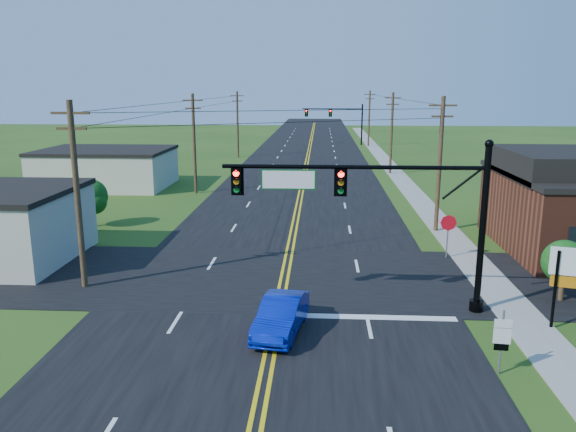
# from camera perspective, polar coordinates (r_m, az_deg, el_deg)

# --- Properties ---
(ground) EXTENTS (260.00, 260.00, 0.00)m
(ground) POSITION_cam_1_polar(r_m,az_deg,el_deg) (18.19, -3.46, -18.75)
(ground) COLOR #254513
(ground) RESTS_ON ground
(road_main) EXTENTS (16.00, 220.00, 0.04)m
(road_main) POSITION_cam_1_polar(r_m,az_deg,el_deg) (66.08, 1.61, 4.67)
(road_main) COLOR black
(road_main) RESTS_ON ground
(road_cross) EXTENTS (70.00, 10.00, 0.04)m
(road_cross) POSITION_cam_1_polar(r_m,az_deg,el_deg) (29.04, -0.69, -6.21)
(road_cross) COLOR black
(road_cross) RESTS_ON ground
(sidewalk) EXTENTS (2.00, 160.00, 0.08)m
(sidewalk) POSITION_cam_1_polar(r_m,az_deg,el_deg) (56.82, 11.96, 3.05)
(sidewalk) COLOR gray
(sidewalk) RESTS_ON ground
(signal_mast_main) EXTENTS (11.30, 0.60, 7.48)m
(signal_mast_main) POSITION_cam_1_polar(r_m,az_deg,el_deg) (23.97, 9.01, 1.23)
(signal_mast_main) COLOR black
(signal_mast_main) RESTS_ON ground
(signal_mast_far) EXTENTS (10.98, 0.60, 7.48)m
(signal_mast_far) POSITION_cam_1_polar(r_m,az_deg,el_deg) (95.52, 4.89, 9.92)
(signal_mast_far) COLOR black
(signal_mast_far) RESTS_ON ground
(cream_bldg_far) EXTENTS (12.20, 9.20, 3.70)m
(cream_bldg_far) POSITION_cam_1_polar(r_m,az_deg,el_deg) (57.83, -18.00, 4.68)
(cream_bldg_far) COLOR beige
(cream_bldg_far) RESTS_ON ground
(utility_pole_left_a) EXTENTS (1.80, 0.28, 9.00)m
(utility_pole_left_a) POSITION_cam_1_polar(r_m,az_deg,el_deg) (28.23, -20.64, 2.27)
(utility_pole_left_a) COLOR #392419
(utility_pole_left_a) RESTS_ON ground
(utility_pole_left_b) EXTENTS (1.80, 0.28, 9.00)m
(utility_pole_left_b) POSITION_cam_1_polar(r_m,az_deg,el_deg) (51.86, -9.51, 7.44)
(utility_pole_left_b) COLOR #392419
(utility_pole_left_b) RESTS_ON ground
(utility_pole_left_c) EXTENTS (1.80, 0.28, 9.00)m
(utility_pole_left_c) POSITION_cam_1_polar(r_m,az_deg,el_deg) (78.35, -5.15, 9.38)
(utility_pole_left_c) COLOR #392419
(utility_pole_left_c) RESTS_ON ground
(utility_pole_right_a) EXTENTS (1.80, 0.28, 9.00)m
(utility_pole_right_a) POSITION_cam_1_polar(r_m,az_deg,el_deg) (38.48, 15.15, 5.30)
(utility_pole_right_a) COLOR #392419
(utility_pole_right_a) RESTS_ON ground
(utility_pole_right_b) EXTENTS (1.80, 0.28, 9.00)m
(utility_pole_right_b) POSITION_cam_1_polar(r_m,az_deg,el_deg) (64.03, 10.48, 8.43)
(utility_pole_right_b) COLOR #392419
(utility_pole_right_b) RESTS_ON ground
(utility_pole_right_c) EXTENTS (1.80, 0.28, 9.00)m
(utility_pole_right_c) POSITION_cam_1_polar(r_m,az_deg,el_deg) (93.81, 8.25, 9.88)
(utility_pole_right_c) COLOR #392419
(utility_pole_right_c) RESTS_ON ground
(tree_right_back) EXTENTS (3.00, 3.00, 4.10)m
(tree_right_back) POSITION_cam_1_polar(r_m,az_deg,el_deg) (44.23, 21.84, 2.98)
(tree_right_back) COLOR #392419
(tree_right_back) RESTS_ON ground
(shrub_corner) EXTENTS (2.00, 2.00, 2.86)m
(shrub_corner) POSITION_cam_1_polar(r_m,az_deg,el_deg) (28.28, 26.28, -4.23)
(shrub_corner) COLOR #392419
(shrub_corner) RESTS_ON ground
(tree_left) EXTENTS (2.40, 2.40, 3.37)m
(tree_left) POSITION_cam_1_polar(r_m,az_deg,el_deg) (41.28, -19.46, 1.90)
(tree_left) COLOR #392419
(tree_left) RESTS_ON ground
(blue_car) EXTENTS (2.17, 4.48, 1.42)m
(blue_car) POSITION_cam_1_polar(r_m,az_deg,el_deg) (22.55, -0.71, -10.14)
(blue_car) COLOR #081CAF
(blue_car) RESTS_ON ground
(distant_car) EXTENTS (2.11, 4.20, 1.37)m
(distant_car) POSITION_cam_1_polar(r_m,az_deg,el_deg) (57.76, -0.67, 4.13)
(distant_car) COLOR silver
(distant_car) RESTS_ON ground
(route_sign) EXTENTS (0.58, 0.12, 2.32)m
(route_sign) POSITION_cam_1_polar(r_m,az_deg,el_deg) (20.57, 20.91, -11.46)
(route_sign) COLOR slate
(route_sign) RESTS_ON ground
(stop_sign) EXTENTS (0.91, 0.11, 2.56)m
(stop_sign) POSITION_cam_1_polar(r_m,az_deg,el_deg) (32.89, 15.96, -1.11)
(stop_sign) COLOR slate
(stop_sign) RESTS_ON ground
(pylon_sign) EXTENTS (1.65, 0.64, 3.38)m
(pylon_sign) POSITION_cam_1_polar(r_m,az_deg,el_deg) (24.94, 26.84, -4.99)
(pylon_sign) COLOR black
(pylon_sign) RESTS_ON ground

